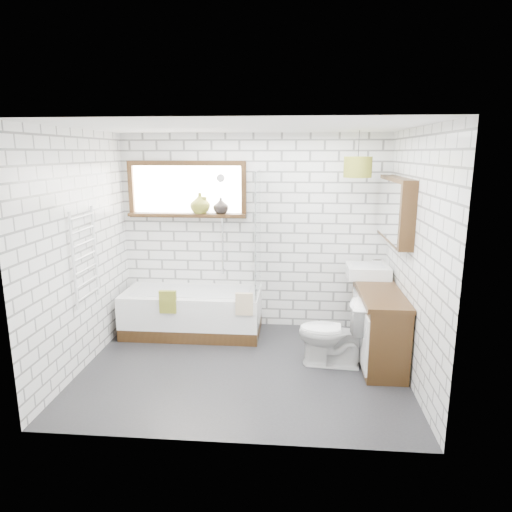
# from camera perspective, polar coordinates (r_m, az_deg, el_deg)

# --- Properties ---
(floor) EXTENTS (3.40, 2.60, 0.01)m
(floor) POSITION_cam_1_polar(r_m,az_deg,el_deg) (5.05, -1.66, -13.83)
(floor) COLOR black
(floor) RESTS_ON ground
(ceiling) EXTENTS (3.40, 2.60, 0.01)m
(ceiling) POSITION_cam_1_polar(r_m,az_deg,el_deg) (4.52, -1.87, 15.91)
(ceiling) COLOR white
(ceiling) RESTS_ON ground
(wall_back) EXTENTS (3.40, 0.01, 2.50)m
(wall_back) POSITION_cam_1_polar(r_m,az_deg,el_deg) (5.90, -0.31, 2.96)
(wall_back) COLOR white
(wall_back) RESTS_ON ground
(wall_front) EXTENTS (3.40, 0.01, 2.50)m
(wall_front) POSITION_cam_1_polar(r_m,az_deg,el_deg) (3.38, -4.29, -4.61)
(wall_front) COLOR white
(wall_front) RESTS_ON ground
(wall_left) EXTENTS (0.01, 2.60, 2.50)m
(wall_left) POSITION_cam_1_polar(r_m,az_deg,el_deg) (5.11, -21.11, 0.54)
(wall_left) COLOR white
(wall_left) RESTS_ON ground
(wall_right) EXTENTS (0.01, 2.60, 2.50)m
(wall_right) POSITION_cam_1_polar(r_m,az_deg,el_deg) (4.75, 19.14, -0.19)
(wall_right) COLOR white
(wall_right) RESTS_ON ground
(window) EXTENTS (1.52, 0.16, 0.68)m
(window) POSITION_cam_1_polar(r_m,az_deg,el_deg) (5.93, -8.65, 8.21)
(window) COLOR black
(window) RESTS_ON wall_back
(towel_radiator) EXTENTS (0.06, 0.52, 1.00)m
(towel_radiator) POSITION_cam_1_polar(r_m,az_deg,el_deg) (5.10, -20.61, -0.02)
(towel_radiator) COLOR white
(towel_radiator) RESTS_ON wall_left
(mirror_cabinet) EXTENTS (0.16, 1.20, 0.70)m
(mirror_cabinet) POSITION_cam_1_polar(r_m,az_deg,el_deg) (5.24, 16.98, 5.57)
(mirror_cabinet) COLOR black
(mirror_cabinet) RESTS_ON wall_right
(shower_riser) EXTENTS (0.02, 0.02, 1.30)m
(shower_riser) POSITION_cam_1_polar(r_m,az_deg,el_deg) (5.89, -4.23, 3.89)
(shower_riser) COLOR silver
(shower_riser) RESTS_ON wall_back
(bathtub) EXTENTS (1.71, 0.76, 0.55)m
(bathtub) POSITION_cam_1_polar(r_m,az_deg,el_deg) (5.90, -7.94, -6.96)
(bathtub) COLOR white
(bathtub) RESTS_ON floor
(shower_screen) EXTENTS (0.02, 0.72, 1.50)m
(shower_screen) POSITION_cam_1_polar(r_m,az_deg,el_deg) (5.51, 0.25, 2.82)
(shower_screen) COLOR white
(shower_screen) RESTS_ON bathtub
(towel_green) EXTENTS (0.20, 0.05, 0.27)m
(towel_green) POSITION_cam_1_polar(r_m,az_deg,el_deg) (5.52, -10.96, -5.66)
(towel_green) COLOR olive
(towel_green) RESTS_ON bathtub
(towel_beige) EXTENTS (0.20, 0.05, 0.27)m
(towel_beige) POSITION_cam_1_polar(r_m,az_deg,el_deg) (5.35, -1.48, -6.02)
(towel_beige) COLOR #C4B188
(towel_beige) RESTS_ON bathtub
(vanity) EXTENTS (0.45, 1.39, 0.80)m
(vanity) POSITION_cam_1_polar(r_m,az_deg,el_deg) (5.32, 15.00, -8.14)
(vanity) COLOR black
(vanity) RESTS_ON floor
(basin) EXTENTS (0.49, 0.43, 0.14)m
(basin) POSITION_cam_1_polar(r_m,az_deg,el_deg) (5.64, 13.81, -1.86)
(basin) COLOR white
(basin) RESTS_ON vanity
(tap) EXTENTS (0.04, 0.04, 0.18)m
(tap) POSITION_cam_1_polar(r_m,az_deg,el_deg) (5.65, 15.45, -1.23)
(tap) COLOR silver
(tap) RESTS_ON vanity
(toilet) EXTENTS (0.47, 0.75, 0.73)m
(toilet) POSITION_cam_1_polar(r_m,az_deg,el_deg) (5.03, 9.51, -9.47)
(toilet) COLOR white
(toilet) RESTS_ON floor
(vase_olive) EXTENTS (0.32, 0.32, 0.26)m
(vase_olive) POSITION_cam_1_polar(r_m,az_deg,el_deg) (5.88, -7.01, 6.38)
(vase_olive) COLOR olive
(vase_olive) RESTS_ON window
(vase_dark) EXTENTS (0.25, 0.25, 0.20)m
(vase_dark) POSITION_cam_1_polar(r_m,az_deg,el_deg) (5.83, -4.41, 6.10)
(vase_dark) COLOR black
(vase_dark) RESTS_ON window
(bottle) EXTENTS (0.08, 0.08, 0.21)m
(bottle) POSITION_cam_1_polar(r_m,az_deg,el_deg) (5.87, -6.52, 6.13)
(bottle) COLOR olive
(bottle) RESTS_ON window
(pendant) EXTENTS (0.32, 0.32, 0.23)m
(pendant) POSITION_cam_1_polar(r_m,az_deg,el_deg) (5.37, 12.60, 10.80)
(pendant) COLOR olive
(pendant) RESTS_ON ceiling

